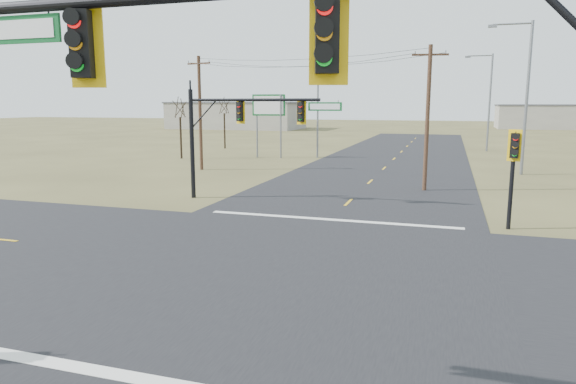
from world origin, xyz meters
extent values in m
plane|color=brown|center=(0.00, 0.00, 0.00)|extent=(320.00, 320.00, 0.00)
cube|color=black|center=(0.00, 0.00, 0.01)|extent=(160.00, 14.00, 0.02)
cube|color=black|center=(0.00, 0.00, 0.01)|extent=(14.00, 160.00, 0.02)
cube|color=silver|center=(0.00, -7.50, 0.03)|extent=(12.00, 0.40, 0.01)
cube|color=silver|center=(0.00, 7.50, 0.03)|extent=(12.00, 0.40, 0.01)
cube|color=#0C5522|center=(-1.80, -8.50, 6.61)|extent=(1.80, 0.05, 0.45)
cylinder|color=black|center=(-8.93, 10.87, 3.11)|extent=(0.25, 0.25, 6.21)
cylinder|color=black|center=(-5.16, 10.87, 5.61)|extent=(7.54, 0.16, 0.16)
cube|color=#0C5522|center=(-1.13, 10.87, 5.26)|extent=(1.80, 0.05, 0.45)
cylinder|color=black|center=(7.81, 8.15, 2.09)|extent=(0.18, 0.18, 4.19)
cylinder|color=#4D3121|center=(3.79, 17.48, 4.47)|extent=(0.26, 0.26, 8.93)
cube|color=#4D3121|center=(3.79, 17.48, 8.33)|extent=(2.17, 0.48, 0.12)
cylinder|color=#4D3121|center=(-14.40, 22.67, 4.60)|extent=(0.27, 0.27, 9.20)
cube|color=#4D3121|center=(-14.40, 22.67, 8.60)|extent=(2.22, 0.60, 0.12)
cylinder|color=slate|center=(-13.54, 33.42, 3.17)|extent=(0.17, 0.17, 6.34)
cylinder|color=slate|center=(-11.01, 33.42, 3.17)|extent=(0.17, 0.17, 6.34)
cube|color=#0C5522|center=(-12.28, 33.42, 5.28)|extent=(3.38, 0.32, 2.11)
cylinder|color=slate|center=(10.58, 27.37, 5.74)|extent=(0.23, 0.23, 11.47)
cylinder|color=slate|center=(9.20, 27.37, 11.27)|extent=(2.75, 0.14, 0.14)
cube|color=slate|center=(7.82, 27.37, 11.17)|extent=(0.65, 0.33, 0.21)
cylinder|color=slate|center=(9.30, 47.73, 5.48)|extent=(0.22, 0.22, 10.96)
cylinder|color=slate|center=(7.98, 47.73, 10.76)|extent=(2.63, 0.13, 0.13)
cube|color=slate|center=(6.67, 47.73, 10.66)|extent=(0.61, 0.29, 0.20)
cylinder|color=slate|center=(-7.62, 35.02, 4.65)|extent=(0.19, 0.19, 9.31)
cylinder|color=slate|center=(-6.51, 35.02, 9.11)|extent=(2.23, 0.11, 0.11)
cube|color=slate|center=(-5.39, 35.02, 9.01)|extent=(0.56, 0.39, 0.17)
cylinder|color=black|center=(-20.39, 30.06, 2.05)|extent=(0.20, 0.20, 4.11)
cylinder|color=black|center=(-21.11, 42.11, 2.14)|extent=(0.20, 0.20, 4.28)
cube|color=#9C998B|center=(-40.00, 90.00, 2.75)|extent=(28.00, 14.00, 5.50)
cube|color=#9C998B|center=(25.00, 110.00, 2.50)|extent=(20.00, 12.00, 5.00)
camera|label=1|loc=(5.17, -15.56, 5.40)|focal=32.00mm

